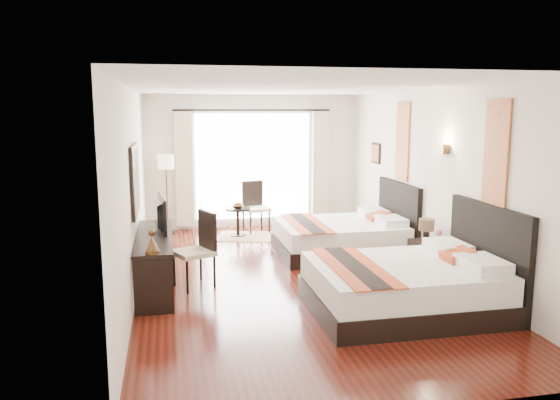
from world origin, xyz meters
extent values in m
cube|color=#331209|center=(0.00, 0.00, -0.01)|extent=(4.50, 7.50, 0.01)
cube|color=white|center=(0.00, 0.00, 2.79)|extent=(4.50, 7.50, 0.02)
cube|color=silver|center=(2.25, 0.00, 1.40)|extent=(0.01, 7.50, 2.80)
cube|color=silver|center=(-2.25, 0.00, 1.40)|extent=(0.01, 7.50, 2.80)
cube|color=silver|center=(0.00, 3.75, 1.40)|extent=(4.50, 0.01, 2.80)
cube|color=silver|center=(0.00, -3.75, 1.40)|extent=(4.50, 0.01, 2.80)
cube|color=white|center=(0.00, 3.73, 1.30)|extent=(2.40, 0.02, 2.20)
cube|color=white|center=(0.00, 3.67, 1.30)|extent=(2.30, 0.02, 2.10)
cube|color=beige|center=(-1.45, 3.63, 1.28)|extent=(0.35, 0.14, 2.35)
cube|color=beige|center=(1.45, 3.63, 1.28)|extent=(0.35, 0.14, 2.35)
cube|color=maroon|center=(2.23, -1.58, 1.95)|extent=(0.03, 0.50, 1.35)
cube|color=maroon|center=(2.23, 1.19, 1.95)|extent=(0.03, 0.50, 1.35)
cube|color=#472E19|center=(2.19, -0.34, 1.92)|extent=(0.10, 0.14, 0.14)
cube|color=black|center=(-2.22, -0.01, 1.55)|extent=(0.04, 1.25, 0.95)
cube|color=white|center=(-2.19, -0.01, 1.55)|extent=(0.01, 1.12, 0.82)
cube|color=black|center=(1.04, -1.58, 0.14)|extent=(2.24, 1.75, 0.27)
cube|color=white|center=(1.04, -1.58, 0.44)|extent=(2.18, 1.71, 0.33)
cube|color=black|center=(2.20, -1.58, 0.66)|extent=(0.08, 1.75, 1.31)
cube|color=#A04819|center=(0.41, -1.58, 0.61)|extent=(0.60, 1.81, 0.02)
cube|color=black|center=(1.11, 1.19, 0.13)|extent=(2.11, 1.65, 0.26)
cube|color=white|center=(1.11, 1.19, 0.41)|extent=(2.05, 1.61, 0.31)
cube|color=black|center=(2.20, 1.19, 0.62)|extent=(0.08, 1.65, 1.23)
cube|color=#A04819|center=(0.51, 1.19, 0.57)|extent=(0.57, 1.71, 0.02)
cube|color=black|center=(2.03, -0.34, 0.27)|extent=(0.45, 0.56, 0.54)
cylinder|color=black|center=(2.02, -0.25, 0.60)|extent=(0.10, 0.10, 0.19)
cylinder|color=#402D1E|center=(2.02, -0.25, 0.78)|extent=(0.23, 0.23, 0.17)
imported|color=black|center=(2.05, -0.54, 0.57)|extent=(0.15, 0.15, 0.13)
cube|color=black|center=(-1.99, -0.01, 0.38)|extent=(0.50, 2.20, 0.76)
imported|color=black|center=(-1.97, 0.26, 1.01)|extent=(0.21, 0.88, 0.50)
cube|color=#C5AF97|center=(-1.45, -0.11, 0.50)|extent=(0.66, 0.66, 0.07)
cube|color=black|center=(-1.25, -0.02, 0.80)|extent=(0.24, 0.45, 0.55)
cylinder|color=black|center=(-1.81, 3.40, 0.02)|extent=(0.24, 0.24, 0.03)
cylinder|color=#472E19|center=(-1.81, 3.40, 0.71)|extent=(0.03, 0.03, 1.37)
cylinder|color=beige|center=(-1.81, 3.40, 1.47)|extent=(0.32, 0.32, 0.28)
cylinder|color=black|center=(-0.44, 2.91, 0.28)|extent=(0.49, 0.49, 0.57)
imported|color=#412517|center=(-0.44, 2.87, 0.59)|extent=(0.30, 0.30, 0.06)
cube|color=#C5AF97|center=(-0.03, 3.19, 0.48)|extent=(0.58, 0.58, 0.06)
cube|color=black|center=(-0.07, 3.40, 0.77)|extent=(0.45, 0.15, 0.54)
cube|color=tan|center=(-0.20, 2.77, 0.01)|extent=(1.50, 1.20, 0.01)
camera|label=1|loc=(-1.77, -7.66, 2.50)|focal=35.00mm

